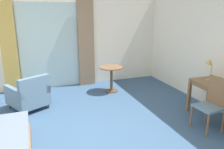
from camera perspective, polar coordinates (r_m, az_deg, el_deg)
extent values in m
cube|color=#38567A|center=(3.82, -7.11, -18.48)|extent=(6.81, 7.08, 0.10)
cube|color=white|center=(6.45, -14.39, 8.56)|extent=(6.41, 0.12, 2.67)
cube|color=silver|center=(6.38, -15.78, 6.93)|extent=(1.58, 0.02, 2.35)
cube|color=tan|center=(6.28, -24.97, 6.31)|extent=(0.38, 0.10, 2.43)
cube|color=#897056|center=(6.43, -6.67, 7.87)|extent=(0.45, 0.10, 2.43)
cube|color=brown|center=(5.43, 23.60, -4.30)|extent=(0.06, 0.06, 0.70)
cube|color=brown|center=(5.10, 19.18, -5.12)|extent=(0.06, 0.06, 0.70)
cube|color=slate|center=(4.39, 23.49, -7.70)|extent=(0.45, 0.46, 0.04)
cube|color=brown|center=(4.43, 25.54, -3.87)|extent=(0.07, 0.40, 0.52)
cylinder|color=brown|center=(4.47, 19.67, -10.12)|extent=(0.04, 0.04, 0.42)
cylinder|color=brown|center=(4.24, 23.34, -11.99)|extent=(0.04, 0.04, 0.42)
cylinder|color=brown|center=(4.72, 23.01, -9.03)|extent=(0.04, 0.04, 0.42)
cylinder|color=brown|center=(4.51, 26.63, -10.69)|extent=(0.04, 0.04, 0.42)
cylinder|color=tan|center=(5.00, 23.92, -1.25)|extent=(0.14, 0.14, 0.02)
cylinder|color=tan|center=(4.96, 24.14, 0.66)|extent=(0.02, 0.02, 0.33)
cone|color=tan|center=(4.96, 23.75, 3.04)|extent=(0.15, 0.17, 0.14)
cube|color=slate|center=(5.34, -20.75, -5.60)|extent=(0.98, 1.02, 0.28)
cube|color=slate|center=(4.94, -19.30, -2.88)|extent=(0.66, 0.43, 0.41)
cube|color=slate|center=(5.40, -18.23, -2.65)|extent=(0.46, 0.75, 0.16)
cube|color=slate|center=(5.15, -23.87, -4.11)|extent=(0.46, 0.75, 0.16)
cylinder|color=#4C3D2D|center=(5.81, -19.66, -5.78)|extent=(0.04, 0.04, 0.10)
cylinder|color=#4C3D2D|center=(5.59, -24.78, -7.20)|extent=(0.04, 0.04, 0.10)
cylinder|color=#4C3D2D|center=(5.26, -16.06, -7.72)|extent=(0.04, 0.04, 0.10)
cylinder|color=#4C3D2D|center=(5.02, -21.59, -9.44)|extent=(0.04, 0.04, 0.10)
cylinder|color=brown|center=(5.90, -0.17, 1.86)|extent=(0.63, 0.63, 0.03)
cylinder|color=brown|center=(5.99, -0.17, -1.32)|extent=(0.07, 0.07, 0.66)
cylinder|color=brown|center=(6.10, -0.16, -4.17)|extent=(0.35, 0.35, 0.02)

